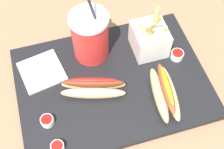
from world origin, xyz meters
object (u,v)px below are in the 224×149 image
at_px(ketchup_cup_2, 58,147).
at_px(hot_dog_2, 165,92).
at_px(ketchup_cup_3, 47,121).
at_px(napkin_stack, 42,71).
at_px(fries_basket, 149,39).
at_px(hot_dog_1, 93,87).
at_px(ketchup_cup_1, 177,55).
at_px(soda_cup, 90,36).

bearing_deg(ketchup_cup_2, hot_dog_2, 11.42).
relative_size(ketchup_cup_3, napkin_stack, 0.30).
bearing_deg(napkin_stack, fries_basket, -0.98).
bearing_deg(hot_dog_1, ketchup_cup_3, -159.01).
distance_m(hot_dog_1, napkin_stack, 0.16).
relative_size(hot_dog_2, ketchup_cup_2, 5.21).
relative_size(hot_dog_1, ketchup_cup_3, 5.32).
xyz_separation_m(hot_dog_1, ketchup_cup_2, (-0.12, -0.12, -0.02)).
distance_m(ketchup_cup_1, ketchup_cup_2, 0.40).
bearing_deg(ketchup_cup_3, hot_dog_2, -2.70).
distance_m(fries_basket, ketchup_cup_3, 0.35).
xyz_separation_m(fries_basket, ketchup_cup_3, (-0.31, -0.14, -0.03)).
xyz_separation_m(hot_dog_2, ketchup_cup_1, (0.08, 0.11, -0.01)).
relative_size(fries_basket, hot_dog_1, 0.88).
height_order(ketchup_cup_2, napkin_stack, ketchup_cup_2).
relative_size(ketchup_cup_1, ketchup_cup_2, 1.12).
relative_size(fries_basket, ketchup_cup_3, 4.67).
distance_m(fries_basket, napkin_stack, 0.30).
height_order(hot_dog_1, ketchup_cup_1, hot_dog_1).
distance_m(hot_dog_1, hot_dog_2, 0.18).
bearing_deg(napkin_stack, hot_dog_2, -29.84).
distance_m(fries_basket, hot_dog_2, 0.16).
distance_m(soda_cup, ketchup_cup_1, 0.24).
height_order(soda_cup, hot_dog_2, soda_cup).
bearing_deg(hot_dog_1, hot_dog_2, -20.64).
bearing_deg(soda_cup, ketchup_cup_3, -131.48).
relative_size(hot_dog_2, ketchup_cup_3, 5.06).
relative_size(soda_cup, napkin_stack, 2.20).
bearing_deg(fries_basket, hot_dog_1, -152.48).
height_order(fries_basket, hot_dog_2, fries_basket).
bearing_deg(soda_cup, hot_dog_2, -53.31).
xyz_separation_m(fries_basket, hot_dog_2, (-0.02, -0.16, -0.02)).
relative_size(ketchup_cup_1, ketchup_cup_3, 1.09).
bearing_deg(ketchup_cup_1, ketchup_cup_3, -166.23).
distance_m(soda_cup, ketchup_cup_2, 0.29).
height_order(fries_basket, napkin_stack, fries_basket).
bearing_deg(hot_dog_1, napkin_stack, 139.46).
height_order(fries_basket, hot_dog_1, fries_basket).
bearing_deg(ketchup_cup_3, ketchup_cup_1, 13.77).
xyz_separation_m(ketchup_cup_1, ketchup_cup_2, (-0.36, -0.16, -0.00)).
xyz_separation_m(ketchup_cup_2, ketchup_cup_3, (-0.01, 0.07, -0.00)).
height_order(hot_dog_1, hot_dog_2, hot_dog_1).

